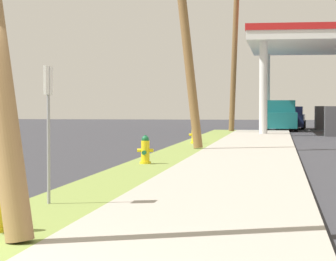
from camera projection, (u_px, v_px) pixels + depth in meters
name	position (u px, v px, depth m)	size (l,w,h in m)	color
fire_hydrant_second	(145.00, 151.00, 19.36)	(0.42, 0.38, 0.74)	yellow
fire_hydrant_third	(194.00, 135.00, 29.79)	(0.42, 0.37, 0.74)	yellow
utility_pole_midground	(185.00, 31.00, 26.31)	(1.83, 0.77, 8.12)	olive
utility_pole_background	(234.00, 53.00, 44.04)	(1.41, 0.38, 9.11)	brown
street_sign_post	(48.00, 105.00, 11.42)	(0.05, 0.36, 2.12)	gray
car_navy_by_near_pump	(291.00, 119.00, 52.12)	(2.16, 4.59, 1.57)	navy
truck_teal_at_forecourt	(279.00, 117.00, 48.25)	(2.42, 5.51, 1.97)	#197075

